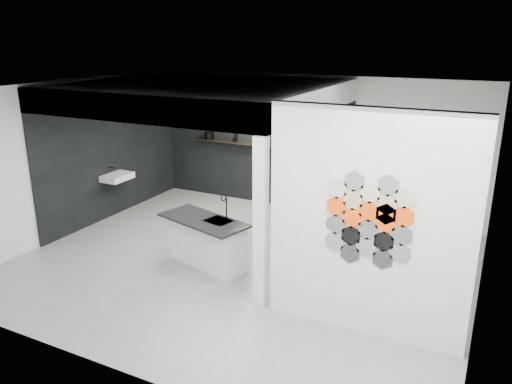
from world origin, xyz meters
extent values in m
cube|color=gray|center=(0.00, 0.00, -0.01)|extent=(7.00, 6.00, 0.01)
cube|color=silver|center=(2.23, -1.00, 1.40)|extent=(2.45, 0.15, 2.80)
cube|color=black|center=(-1.30, 2.97, 1.18)|extent=(4.40, 0.04, 2.35)
cube|color=black|center=(-3.47, 1.00, 1.18)|extent=(0.04, 4.00, 2.35)
cube|color=silver|center=(-1.30, 1.00, 2.55)|extent=(4.40, 4.00, 0.40)
cube|color=silver|center=(0.82, -1.00, 1.18)|extent=(0.16, 0.16, 2.35)
cube|color=silver|center=(-1.30, -0.92, 2.55)|extent=(4.40, 0.16, 0.40)
cube|color=silver|center=(-3.24, 0.80, 0.85)|extent=(0.40, 0.60, 0.12)
cube|color=black|center=(-1.20, 2.87, 1.30)|extent=(3.00, 0.15, 0.04)
cube|color=silver|center=(-0.49, -0.26, 0.38)|extent=(1.40, 0.82, 0.76)
cube|color=black|center=(-0.51, -0.33, 0.78)|extent=(1.62, 1.04, 0.04)
cube|color=black|center=(-0.27, -0.27, 0.79)|extent=(0.47, 0.43, 0.01)
cylinder|color=black|center=(-0.22, -0.10, 0.97)|extent=(0.03, 0.03, 0.35)
torus|color=black|center=(-0.23, -0.15, 1.15)|extent=(0.05, 0.12, 0.12)
cylinder|color=black|center=(-2.35, 2.87, 1.40)|extent=(0.26, 0.26, 0.16)
ellipsoid|color=black|center=(-0.42, 2.87, 1.39)|extent=(0.22, 0.22, 0.15)
cylinder|color=gray|center=(0.15, 2.87, 1.36)|extent=(0.14, 0.14, 0.09)
cylinder|color=gray|center=(0.15, 2.87, 1.39)|extent=(0.11, 0.11, 0.13)
cylinder|color=black|center=(-1.67, 2.87, 1.41)|extent=(0.07, 0.07, 0.18)
cylinder|color=black|center=(-1.71, 2.87, 1.37)|extent=(0.09, 0.09, 0.09)
cylinder|color=silver|center=(1.86, -1.09, 1.16)|extent=(0.26, 0.02, 0.26)
cylinder|color=black|center=(1.86, -1.09, 1.39)|extent=(0.26, 0.02, 0.26)
cylinder|color=#F24D0C|center=(1.86, -1.09, 1.61)|extent=(0.26, 0.02, 0.26)
cylinder|color=beige|center=(1.86, -1.09, 1.84)|extent=(0.26, 0.02, 0.26)
cylinder|color=#2D2D2D|center=(2.06, -1.09, 1.05)|extent=(0.26, 0.02, 0.26)
cylinder|color=black|center=(2.06, -1.09, 1.27)|extent=(0.26, 0.02, 0.26)
cylinder|color=#F24D0C|center=(2.06, -1.09, 1.50)|extent=(0.26, 0.02, 0.26)
cylinder|color=tan|center=(2.06, -1.09, 1.73)|extent=(0.26, 0.02, 0.26)
cylinder|color=#66635E|center=(2.06, -1.09, 1.95)|extent=(0.26, 0.02, 0.26)
cylinder|color=silver|center=(2.25, -1.09, 1.16)|extent=(0.26, 0.02, 0.26)
cylinder|color=black|center=(2.25, -1.09, 1.39)|extent=(0.26, 0.02, 0.26)
cylinder|color=#F24D0C|center=(2.25, -1.09, 1.61)|extent=(0.26, 0.02, 0.26)
cylinder|color=beige|center=(2.25, -1.09, 1.84)|extent=(0.26, 0.02, 0.26)
cylinder|color=#2D2D2D|center=(2.44, -1.09, 1.05)|extent=(0.26, 0.02, 0.26)
cylinder|color=black|center=(2.44, -1.09, 1.27)|extent=(0.26, 0.02, 0.26)
cylinder|color=#F24D0C|center=(2.44, -1.09, 1.50)|extent=(0.26, 0.02, 0.26)
cylinder|color=tan|center=(2.44, -1.09, 1.73)|extent=(0.26, 0.02, 0.26)
cylinder|color=#66635E|center=(2.44, -1.09, 1.95)|extent=(0.26, 0.02, 0.26)
cylinder|color=silver|center=(2.64, -1.09, 1.16)|extent=(0.26, 0.02, 0.26)
cylinder|color=black|center=(2.64, -1.09, 1.39)|extent=(0.26, 0.02, 0.26)
cylinder|color=#F24D0C|center=(2.64, -1.09, 1.61)|extent=(0.26, 0.02, 0.26)
cylinder|color=beige|center=(2.64, -1.09, 1.84)|extent=(0.26, 0.02, 0.26)
cylinder|color=#F24D0C|center=(2.44, -1.09, 1.61)|extent=(0.26, 0.02, 0.26)
camera|label=1|loc=(3.50, -6.50, 3.56)|focal=35.00mm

